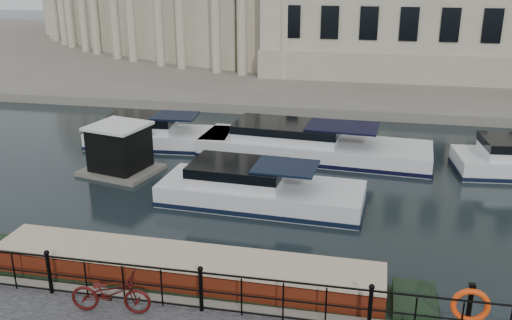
{
  "coord_description": "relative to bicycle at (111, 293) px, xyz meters",
  "views": [
    {
      "loc": [
        3.62,
        -13.62,
        8.66
      ],
      "look_at": [
        0.5,
        2.0,
        3.0
      ],
      "focal_mm": 40.0,
      "sensor_mm": 36.0,
      "label": 1
    }
  ],
  "objects": [
    {
      "name": "cabin_cruisers",
      "position": [
        3.45,
        12.55,
        -0.7
      ],
      "size": [
        24.07,
        9.17,
        1.99
      ],
      "color": "silver",
      "rests_on": "ground_plane"
    },
    {
      "name": "far_bank",
      "position": [
        2.12,
        41.72,
        -0.79
      ],
      "size": [
        120.0,
        42.0,
        0.55
      ],
      "primitive_type": "cube",
      "color": "#6B665B",
      "rests_on": "ground_plane"
    },
    {
      "name": "narrowboat",
      "position": [
        1.23,
        1.9,
        -0.7
      ],
      "size": [
        13.25,
        2.03,
        1.49
      ],
      "rotation": [
        0.0,
        0.0,
        -0.02
      ],
      "color": "black",
      "rests_on": "ground_plane"
    },
    {
      "name": "bicycle",
      "position": [
        0.0,
        0.0,
        0.0
      ],
      "size": [
        2.02,
        0.87,
        1.03
      ],
      "primitive_type": "imported",
      "rotation": [
        0.0,
        0.0,
        1.67
      ],
      "color": "#420D0B",
      "rests_on": "near_quay"
    },
    {
      "name": "railing",
      "position": [
        2.12,
        0.47,
        0.13
      ],
      "size": [
        24.14,
        0.14,
        1.22
      ],
      "color": "black",
      "rests_on": "near_quay"
    },
    {
      "name": "ground_plane",
      "position": [
        2.12,
        2.72,
        -1.07
      ],
      "size": [
        160.0,
        160.0,
        0.0
      ],
      "primitive_type": "plane",
      "color": "black",
      "rests_on": "ground"
    },
    {
      "name": "harbour_hut",
      "position": [
        -4.39,
        10.37,
        -0.11
      ],
      "size": [
        3.49,
        3.12,
        2.18
      ],
      "rotation": [
        0.0,
        0.0,
        -0.24
      ],
      "color": "#6B665B",
      "rests_on": "ground_plane"
    },
    {
      "name": "life_ring_post",
      "position": [
        8.27,
        0.55,
        0.36
      ],
      "size": [
        0.86,
        0.22,
        1.4
      ],
      "color": "black",
      "rests_on": "near_quay"
    }
  ]
}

